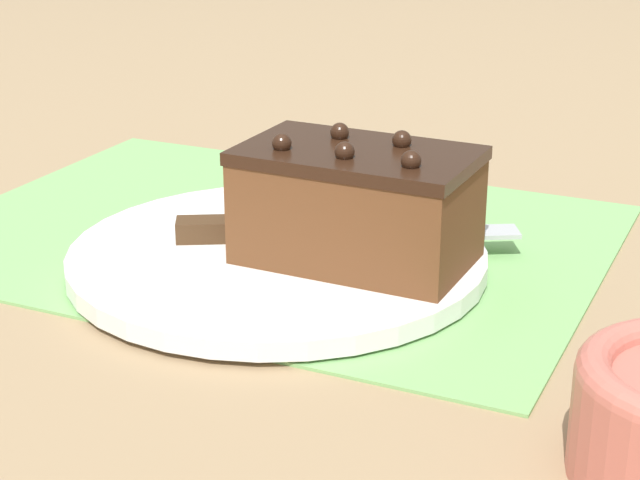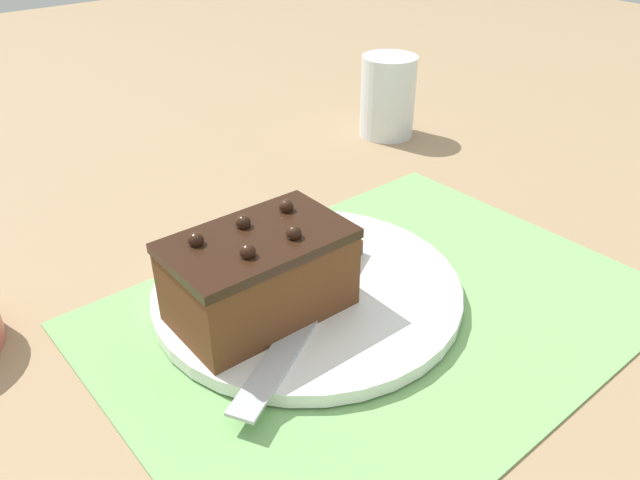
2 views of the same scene
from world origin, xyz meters
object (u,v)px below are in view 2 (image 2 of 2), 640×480
(serving_knife, at_px, (325,289))
(drinking_glass, at_px, (388,96))
(cake_plate, at_px, (307,289))
(chocolate_cake, at_px, (259,274))

(serving_knife, xyz_separation_m, drinking_glass, (0.33, 0.25, 0.03))
(cake_plate, relative_size, serving_knife, 1.27)
(chocolate_cake, relative_size, drinking_glass, 1.31)
(chocolate_cake, distance_m, drinking_glass, 0.45)
(cake_plate, xyz_separation_m, chocolate_cake, (-0.05, -0.01, 0.04))
(chocolate_cake, xyz_separation_m, serving_knife, (0.06, -0.02, -0.03))
(cake_plate, xyz_separation_m, drinking_glass, (0.33, 0.23, 0.05))
(drinking_glass, bearing_deg, serving_knife, -142.48)
(drinking_glass, bearing_deg, chocolate_cake, -148.43)
(chocolate_cake, xyz_separation_m, drinking_glass, (0.38, 0.24, 0.00))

